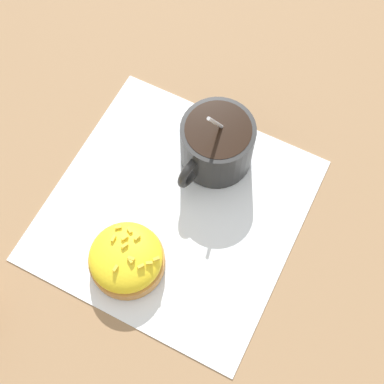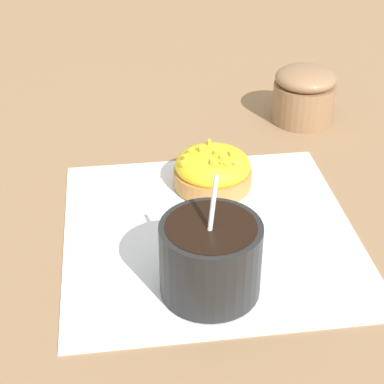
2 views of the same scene
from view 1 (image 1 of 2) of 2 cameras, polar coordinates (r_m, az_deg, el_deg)
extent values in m
plane|color=#93704C|center=(0.61, -1.83, -1.88)|extent=(3.00, 3.00, 0.00)
cube|color=white|center=(0.61, -1.83, -1.82)|extent=(0.29, 0.29, 0.00)
cylinder|color=black|center=(0.61, 2.69, 5.16)|extent=(0.08, 0.08, 0.06)
cylinder|color=black|center=(0.59, 2.80, 6.44)|extent=(0.07, 0.07, 0.01)
torus|color=black|center=(0.59, -0.02, 2.03)|extent=(0.04, 0.01, 0.04)
ellipsoid|color=silver|center=(0.62, 1.05, 2.93)|extent=(0.03, 0.02, 0.01)
cylinder|color=silver|center=(0.59, 3.42, 6.82)|extent=(0.05, 0.02, 0.09)
cylinder|color=#C18442|center=(0.58, -6.92, -7.33)|extent=(0.08, 0.08, 0.02)
ellipsoid|color=yellow|center=(0.57, -7.09, -6.91)|extent=(0.08, 0.08, 0.03)
cube|color=yellow|center=(0.56, -7.19, -4.86)|extent=(0.01, 0.01, 0.00)
cube|color=yellow|center=(0.55, -7.19, -5.70)|extent=(0.01, 0.01, 0.00)
cube|color=yellow|center=(0.55, -5.47, -7.88)|extent=(0.01, 0.01, 0.00)
cube|color=yellow|center=(0.56, -8.39, -4.93)|extent=(0.01, 0.00, 0.00)
cube|color=yellow|center=(0.55, -4.58, -7.55)|extent=(0.01, 0.01, 0.00)
cube|color=yellow|center=(0.56, -5.87, -4.84)|extent=(0.01, 0.00, 0.00)
cube|color=yellow|center=(0.56, -6.66, -4.06)|extent=(0.01, 0.01, 0.00)
cube|color=yellow|center=(0.55, -6.62, -6.98)|extent=(0.00, 0.01, 0.00)
cube|color=yellow|center=(0.55, -8.16, -8.07)|extent=(0.01, 0.00, 0.00)
cube|color=yellow|center=(0.57, -7.86, -3.75)|extent=(0.01, 0.01, 0.00)
cube|color=yellow|center=(0.55, -6.44, -7.35)|extent=(0.01, 0.01, 0.00)
cube|color=yellow|center=(0.55, -3.83, -7.13)|extent=(0.01, 0.01, 0.00)
camera|label=2|loc=(0.71, 32.03, 43.53)|focal=60.00mm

